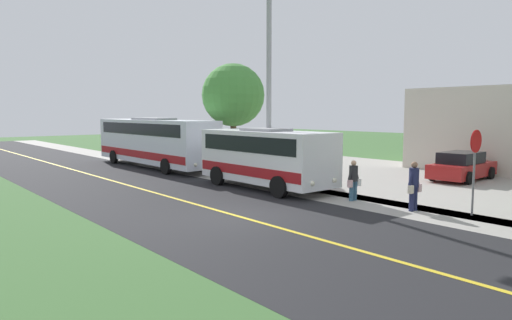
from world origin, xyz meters
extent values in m
plane|color=#3D6633|center=(0.00, 0.00, 0.00)|extent=(120.00, 120.00, 0.00)
cube|color=black|center=(0.00, 0.00, 0.00)|extent=(8.00, 100.00, 0.01)
cube|color=#9E9991|center=(-5.20, 0.00, 0.00)|extent=(2.40, 100.00, 0.01)
cube|color=#9E9991|center=(-12.40, 3.00, 0.00)|extent=(14.00, 36.00, 0.01)
cube|color=gold|center=(0.00, 0.00, 0.01)|extent=(0.16, 100.00, 0.00)
cube|color=white|center=(-4.48, -3.69, 1.49)|extent=(2.35, 6.94, 2.27)
cube|color=maroon|center=(-4.48, -3.69, 0.90)|extent=(2.39, 6.80, 0.44)
cube|color=black|center=(-4.48, -3.69, 2.07)|extent=(2.39, 6.24, 0.70)
cube|color=gray|center=(-4.48, -3.69, 2.68)|extent=(1.41, 2.08, 0.12)
cylinder|color=black|center=(-5.65, -1.54, 0.45)|extent=(0.25, 0.90, 0.90)
cylinder|color=black|center=(-3.30, -1.54, 0.45)|extent=(0.25, 0.90, 0.90)
cylinder|color=black|center=(-5.65, -5.85, 0.45)|extent=(0.25, 0.90, 0.90)
cylinder|color=black|center=(-3.30, -5.85, 0.45)|extent=(0.25, 0.90, 0.90)
sphere|color=#F2EACC|center=(-5.12, -0.21, 0.70)|extent=(0.20, 0.20, 0.20)
sphere|color=#F2EACC|center=(-3.83, -0.21, 0.70)|extent=(0.20, 0.20, 0.20)
cube|color=silver|center=(-4.46, -14.41, 1.67)|extent=(2.32, 11.59, 2.65)
cube|color=maroon|center=(-4.46, -14.41, 0.90)|extent=(2.36, 11.36, 0.44)
cube|color=black|center=(-4.46, -14.41, 2.45)|extent=(2.36, 10.43, 0.70)
cube|color=gray|center=(-4.46, -14.41, 3.06)|extent=(1.39, 3.48, 0.12)
cylinder|color=black|center=(-5.62, -10.82, 0.45)|extent=(0.25, 0.90, 0.90)
cylinder|color=black|center=(-3.30, -10.82, 0.45)|extent=(0.25, 0.90, 0.90)
cylinder|color=black|center=(-5.62, -18.00, 0.45)|extent=(0.25, 0.90, 0.90)
cylinder|color=black|center=(-3.30, -18.00, 0.45)|extent=(0.25, 0.90, 0.90)
sphere|color=#F2EACC|center=(-5.10, -8.59, 0.70)|extent=(0.20, 0.20, 0.20)
sphere|color=#F2EACC|center=(-3.82, -8.59, 0.70)|extent=(0.20, 0.20, 0.20)
cylinder|color=#1E2347|center=(-5.34, 3.28, 0.42)|extent=(0.18, 0.18, 0.85)
cylinder|color=#1E2347|center=(-5.14, 3.28, 0.42)|extent=(0.18, 0.18, 0.85)
cylinder|color=#1E2347|center=(-5.24, 3.28, 1.18)|extent=(0.34, 0.34, 0.67)
sphere|color=#8C664C|center=(-5.24, 3.28, 1.63)|extent=(0.23, 0.23, 0.23)
cylinder|color=#1E2347|center=(-5.42, 3.28, 1.22)|extent=(0.28, 0.10, 0.61)
cube|color=beige|center=(-5.50, 3.33, 0.80)|extent=(0.20, 0.12, 0.28)
cylinder|color=#1E2347|center=(-5.06, 3.28, 1.22)|extent=(0.28, 0.10, 0.61)
cube|color=beige|center=(-4.98, 3.33, 0.80)|extent=(0.20, 0.12, 0.28)
cylinder|color=#335972|center=(-5.25, 0.74, 0.39)|extent=(0.18, 0.18, 0.77)
cylinder|color=#335972|center=(-5.05, 0.74, 0.39)|extent=(0.18, 0.18, 0.77)
cylinder|color=#262628|center=(-5.15, 0.74, 1.08)|extent=(0.34, 0.34, 0.61)
sphere|color=tan|center=(-5.15, 0.74, 1.49)|extent=(0.21, 0.21, 0.21)
cylinder|color=#262628|center=(-5.33, 0.74, 1.11)|extent=(0.26, 0.10, 0.55)
cube|color=white|center=(-5.41, 0.79, 0.70)|extent=(0.20, 0.12, 0.28)
cylinder|color=#262628|center=(-4.97, 0.74, 1.11)|extent=(0.26, 0.10, 0.55)
cube|color=beige|center=(-4.89, 0.79, 0.70)|extent=(0.20, 0.12, 0.28)
cylinder|color=slate|center=(-6.10, 4.96, 1.10)|extent=(0.07, 0.07, 2.20)
cylinder|color=red|center=(-6.10, 4.98, 2.50)|extent=(0.76, 0.03, 0.76)
cylinder|color=#9E9EA3|center=(-5.00, -4.09, 4.42)|extent=(0.24, 0.24, 8.84)
cube|color=#A51E1E|center=(-13.94, 0.81, 0.53)|extent=(4.48, 2.00, 0.70)
cube|color=black|center=(-13.74, 0.82, 1.17)|extent=(2.49, 1.64, 0.57)
cylinder|color=black|center=(-15.26, -0.15, 0.32)|extent=(0.65, 0.25, 0.64)
cylinder|color=black|center=(-15.34, 1.65, 0.32)|extent=(0.65, 0.25, 0.64)
cylinder|color=black|center=(-12.54, -0.02, 0.32)|extent=(0.65, 0.25, 0.64)
cylinder|color=black|center=(-12.62, 1.78, 0.32)|extent=(0.65, 0.25, 0.64)
cylinder|color=brown|center=(-7.40, -9.98, 1.54)|extent=(0.36, 0.36, 3.09)
sphere|color=#478C3D|center=(-7.40, -9.98, 4.48)|extent=(3.72, 3.72, 3.72)
camera|label=1|loc=(9.14, 11.84, 3.44)|focal=32.10mm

